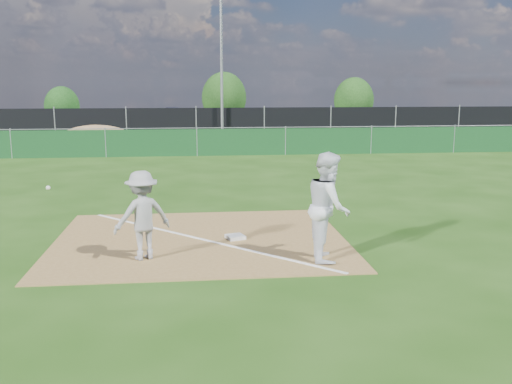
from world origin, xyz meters
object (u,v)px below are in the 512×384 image
tree_mid (224,98)px  car_left (113,123)px  light_pole (222,69)px  first_base (235,237)px  tree_left (62,106)px  play_at_first (142,215)px  car_mid (179,120)px  runner (328,206)px  tree_right (354,100)px  car_right (247,122)px

tree_mid → car_left: bearing=-136.1°
light_pole → tree_mid: bearing=86.4°
light_pole → first_base: (-0.78, -21.73, -3.94)m
first_base → tree_left: bearing=108.1°
play_at_first → tree_left: size_ratio=0.76×
play_at_first → car_mid: play_at_first is taller
runner → tree_mid: (-0.13, 34.56, 1.09)m
tree_mid → tree_right: size_ratio=1.11×
play_at_first → tree_mid: tree_mid is taller
runner → tree_right: size_ratio=0.55×
tree_right → light_pole: bearing=-135.0°
car_mid → car_right: 4.59m
light_pole → tree_mid: 11.49m
car_mid → car_right: car_mid is taller
play_at_first → runner: 3.42m
car_left → light_pole: bearing=-118.2°
car_mid → car_right: size_ratio=1.11×
car_left → tree_mid: size_ratio=1.03×
runner → tree_right: 35.55m
light_pole → tree_left: bearing=137.0°
runner → tree_mid: size_ratio=0.49×
tree_left → car_left: bearing=-55.2°
light_pole → play_at_first: bearing=-96.4°
car_left → car_mid: car_mid is taller
runner → tree_mid: bearing=7.4°
runner → car_mid: runner is taller
car_mid → tree_right: bearing=-68.9°
play_at_first → runner: bearing=-5.7°
tree_mid → play_at_first: bearing=-95.5°
first_base → tree_right: size_ratio=0.10×
car_right → tree_left: bearing=44.5°
runner → car_mid: bearing=14.1°
play_at_first → car_mid: 28.23m
first_base → play_at_first: bearing=-146.4°
play_at_first → car_left: bearing=98.9°
car_left → car_mid: 4.35m
car_mid → tree_left: tree_left is taller
car_left → car_mid: bearing=-70.8°
play_at_first → car_left: 27.32m
first_base → tree_mid: (1.48, 33.04, 2.03)m
car_right → tree_mid: size_ratio=1.07×
first_base → car_right: bearing=84.2°
play_at_first → car_right: size_ratio=0.52×
first_base → car_left: 26.51m
runner → tree_mid: tree_mid is taller
tree_left → car_right: bearing=-24.1°
light_pole → runner: (0.83, -23.26, -3.00)m
car_left → runner: bearing=-161.7°
first_base → tree_right: 34.63m
runner → car_mid: (-3.47, 28.57, -0.20)m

